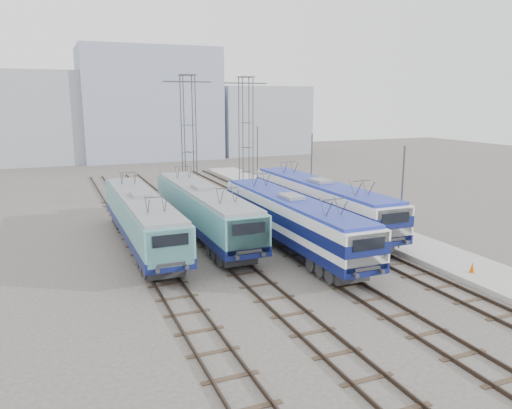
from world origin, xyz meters
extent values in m
plane|color=#514C47|center=(0.00, 0.00, 0.00)|extent=(160.00, 160.00, 0.00)
cube|color=#9E9E99|center=(10.20, 8.00, 0.15)|extent=(4.00, 70.00, 0.30)
cube|color=#0D144B|center=(-6.75, 9.67, 1.33)|extent=(2.74, 17.31, 0.58)
cube|color=teal|center=(-6.75, 9.67, 2.49)|extent=(2.69, 17.31, 1.73)
cube|color=teal|center=(-6.75, 1.35, 2.32)|extent=(2.48, 0.67, 1.96)
cube|color=gray|center=(-6.75, 9.67, 3.45)|extent=(2.48, 16.62, 0.19)
cube|color=#262628|center=(-6.75, 3.90, 0.61)|extent=(2.02, 3.46, 0.65)
cube|color=#262628|center=(-6.75, 15.44, 0.61)|extent=(2.02, 3.46, 0.65)
cube|color=#0D144B|center=(-2.25, 10.31, 1.37)|extent=(2.82, 17.83, 0.59)
cube|color=teal|center=(-2.25, 10.31, 2.56)|extent=(2.77, 17.83, 1.78)
cube|color=teal|center=(-2.25, 1.74, 2.38)|extent=(2.55, 0.69, 2.02)
cube|color=gray|center=(-2.25, 10.31, 3.55)|extent=(2.55, 17.11, 0.20)
cube|color=#262628|center=(-2.25, 4.37, 0.63)|extent=(2.08, 3.57, 0.67)
cube|color=#262628|center=(-2.25, 16.25, 0.63)|extent=(2.08, 3.57, 0.67)
cube|color=#0D144B|center=(2.25, 5.19, 1.34)|extent=(2.75, 17.35, 0.58)
cube|color=white|center=(2.25, 5.19, 2.49)|extent=(2.70, 17.35, 1.74)
cube|color=#0D144B|center=(2.25, 5.19, 2.45)|extent=(2.74, 17.37, 0.67)
cube|color=white|center=(2.25, -3.15, 2.32)|extent=(2.48, 0.67, 1.97)
cube|color=navy|center=(2.25, 5.19, 3.46)|extent=(2.48, 16.66, 0.19)
cube|color=#262628|center=(2.25, -0.60, 0.61)|extent=(2.02, 3.47, 0.65)
cube|color=#262628|center=(2.25, 10.97, 0.61)|extent=(2.02, 3.47, 0.65)
cube|color=#0D144B|center=(6.75, 9.24, 1.38)|extent=(2.86, 18.07, 0.60)
cube|color=white|center=(6.75, 9.24, 2.59)|extent=(2.81, 18.07, 1.81)
cube|color=#0D144B|center=(6.75, 9.24, 2.54)|extent=(2.85, 18.09, 0.70)
cube|color=white|center=(6.75, 0.55, 2.41)|extent=(2.59, 0.70, 2.05)
cube|color=navy|center=(6.75, 9.24, 3.59)|extent=(2.59, 17.35, 0.20)
cube|color=#262628|center=(6.75, 3.21, 0.63)|extent=(2.11, 3.61, 0.68)
cube|color=#262628|center=(6.75, 15.26, 0.63)|extent=(2.11, 3.61, 0.68)
cylinder|color=#3F4247|center=(-0.55, 21.45, 6.00)|extent=(0.10, 0.10, 12.00)
cylinder|color=#3F4247|center=(0.55, 21.45, 6.00)|extent=(0.10, 0.10, 12.00)
cylinder|color=#3F4247|center=(-0.55, 22.55, 6.00)|extent=(0.10, 0.10, 12.00)
cylinder|color=#3F4247|center=(0.55, 22.55, 6.00)|extent=(0.10, 0.10, 12.00)
cube|color=#3F4247|center=(0.00, 22.00, 11.40)|extent=(4.50, 0.12, 0.12)
cylinder|color=#3F4247|center=(5.95, 23.45, 6.00)|extent=(0.10, 0.10, 12.00)
cylinder|color=#3F4247|center=(7.05, 23.45, 6.00)|extent=(0.10, 0.10, 12.00)
cylinder|color=#3F4247|center=(5.95, 24.55, 6.00)|extent=(0.10, 0.10, 12.00)
cylinder|color=#3F4247|center=(7.05, 24.55, 6.00)|extent=(0.10, 0.10, 12.00)
cube|color=#3F4247|center=(6.50, 24.00, 11.40)|extent=(4.50, 0.12, 0.12)
cylinder|color=#3F4247|center=(8.60, 2.00, 3.50)|extent=(0.12, 0.12, 7.00)
cylinder|color=#3F4247|center=(8.60, 14.00, 3.50)|extent=(0.12, 0.12, 7.00)
cylinder|color=#3F4247|center=(8.60, 26.00, 3.50)|extent=(0.12, 0.12, 7.00)
cone|color=#CE4E00|center=(9.35, -3.48, 0.60)|extent=(0.29, 0.29, 0.60)
cube|color=#929AA5|center=(-14.00, 62.00, 7.00)|extent=(18.00, 12.00, 14.00)
cube|color=#8C94AE|center=(4.00, 62.00, 9.00)|extent=(22.00, 14.00, 18.00)
cube|color=#929AA5|center=(24.00, 62.00, 6.00)|extent=(16.00, 12.00, 12.00)
camera|label=1|loc=(-12.18, -23.43, 9.91)|focal=35.00mm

